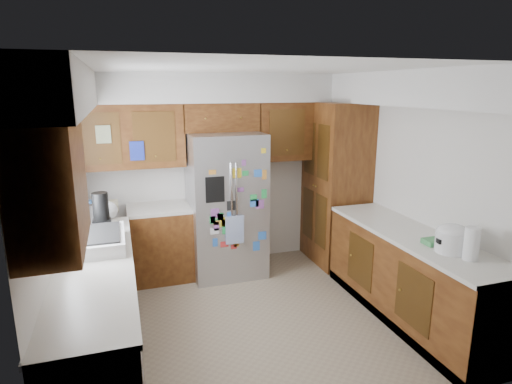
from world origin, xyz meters
The scene contains 12 objects.
floor centered at (0.00, 0.00, 0.00)m, with size 3.60×3.60×0.00m, color gray.
room_shell centered at (-0.11, 0.36, 1.82)m, with size 3.64×3.24×2.52m.
left_counter_run centered at (-1.36, 0.03, 0.43)m, with size 1.36×3.20×0.92m.
right_counter_run centered at (1.50, -0.47, 0.42)m, with size 0.63×2.25×0.92m.
pantry centered at (1.50, 1.15, 1.07)m, with size 0.60×0.90×2.15m, color #45200D.
fridge centered at (0.00, 1.20, 0.90)m, with size 0.90×0.79×1.80m.
bridge_cabinet centered at (0.00, 1.43, 1.98)m, with size 0.96×0.34×0.35m, color #45200D.
fridge_top_items centered at (-0.06, 1.43, 2.27)m, with size 0.87×0.28×0.26m.
sink_assembly centered at (-1.50, 0.10, 0.99)m, with size 0.52×0.70×0.37m.
left_counter_clutter centered at (-1.45, 0.84, 1.05)m, with size 0.39×0.92×0.38m.
rice_cooker centered at (1.50, -0.99, 1.05)m, with size 0.29×0.28×0.25m.
paper_towel centered at (1.52, -1.18, 1.06)m, with size 0.13×0.13×0.28m, color white.
Camera 1 is at (-1.23, -3.83, 2.33)m, focal length 30.00 mm.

